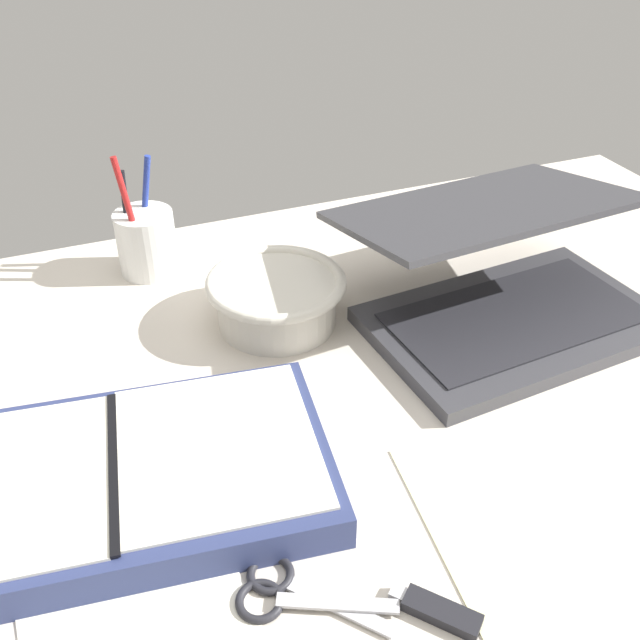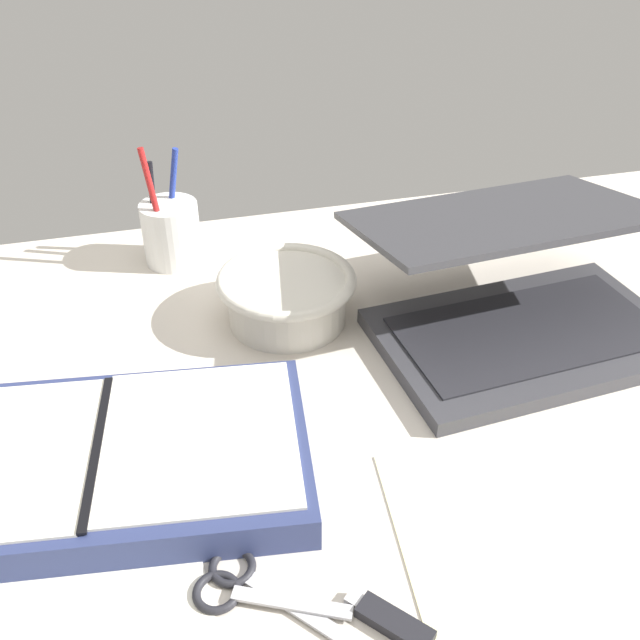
% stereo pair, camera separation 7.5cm
% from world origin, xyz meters
% --- Properties ---
extents(desk_top, '(1.40, 1.00, 0.02)m').
position_xyz_m(desk_top, '(0.00, 0.00, 0.01)').
color(desk_top, beige).
rests_on(desk_top, ground).
extents(laptop, '(0.36, 0.32, 0.14)m').
position_xyz_m(laptop, '(0.24, 0.13, 0.07)').
color(laptop, '#38383D').
rests_on(laptop, desk_top).
extents(bowl, '(0.17, 0.17, 0.06)m').
position_xyz_m(bowl, '(-0.02, 0.21, 0.06)').
color(bowl, silver).
rests_on(bowl, desk_top).
extents(pen_cup, '(0.08, 0.08, 0.17)m').
position_xyz_m(pen_cup, '(-0.14, 0.39, 0.06)').
color(pen_cup, white).
rests_on(pen_cup, desk_top).
extents(planner, '(0.40, 0.26, 0.04)m').
position_xyz_m(planner, '(-0.24, 0.01, 0.04)').
color(planner, navy).
rests_on(planner, desk_top).
extents(scissors, '(0.12, 0.11, 0.01)m').
position_xyz_m(scissors, '(-0.13, -0.14, 0.02)').
color(scissors, '#B7B7BC').
rests_on(scissors, desk_top).
extents(paper_sheet_front, '(0.22, 0.28, 0.00)m').
position_xyz_m(paper_sheet_front, '(0.09, -0.17, 0.02)').
color(paper_sheet_front, '#F4EFB2').
rests_on(paper_sheet_front, desk_top).
extents(paper_sheet_beside_planner, '(0.18, 0.24, 0.00)m').
position_xyz_m(paper_sheet_beside_planner, '(-0.24, -0.13, 0.02)').
color(paper_sheet_beside_planner, silver).
rests_on(paper_sheet_beside_planner, desk_top).
extents(usb_drive, '(0.06, 0.06, 0.01)m').
position_xyz_m(usb_drive, '(-0.03, -0.20, 0.02)').
color(usb_drive, black).
rests_on(usb_drive, desk_top).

